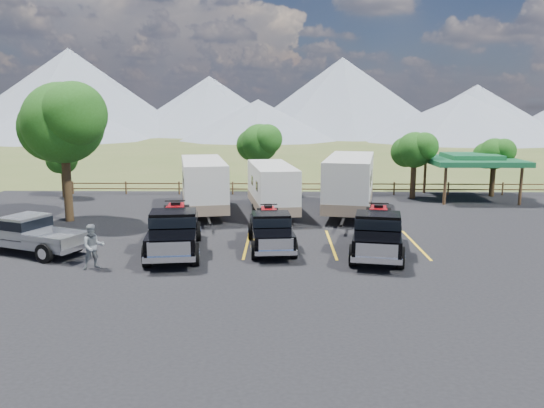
{
  "coord_description": "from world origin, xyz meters",
  "views": [
    {
      "loc": [
        -0.39,
        -20.48,
        6.44
      ],
      "look_at": [
        -0.85,
        6.02,
        1.6
      ],
      "focal_mm": 35.0,
      "sensor_mm": 36.0,
      "label": 1
    }
  ],
  "objects_px": {
    "rig_center": "(271,229)",
    "trailer_left": "(203,185)",
    "tree_big_nw": "(62,123)",
    "pavilion": "(471,160)",
    "trailer_center": "(272,189)",
    "person_a": "(184,237)",
    "pickup_silver": "(28,234)",
    "rig_right": "(378,231)",
    "rig_left": "(174,229)",
    "trailer_right": "(350,184)",
    "person_b": "(93,247)"
  },
  "relations": [
    {
      "from": "pickup_silver",
      "to": "person_a",
      "type": "distance_m",
      "value": 6.94
    },
    {
      "from": "trailer_right",
      "to": "trailer_left",
      "type": "bearing_deg",
      "value": -168.7
    },
    {
      "from": "tree_big_nw",
      "to": "person_a",
      "type": "xyz_separation_m",
      "value": [
        7.89,
        -7.06,
        -4.73
      ]
    },
    {
      "from": "tree_big_nw",
      "to": "rig_center",
      "type": "relative_size",
      "value": 1.37
    },
    {
      "from": "tree_big_nw",
      "to": "rig_center",
      "type": "height_order",
      "value": "tree_big_nw"
    },
    {
      "from": "trailer_center",
      "to": "person_a",
      "type": "distance_m",
      "value": 9.85
    },
    {
      "from": "tree_big_nw",
      "to": "person_a",
      "type": "relative_size",
      "value": 4.77
    },
    {
      "from": "rig_center",
      "to": "rig_right",
      "type": "xyz_separation_m",
      "value": [
        4.75,
        -0.94,
        0.11
      ]
    },
    {
      "from": "trailer_center",
      "to": "person_b",
      "type": "height_order",
      "value": "trailer_center"
    },
    {
      "from": "rig_right",
      "to": "trailer_center",
      "type": "height_order",
      "value": "trailer_center"
    },
    {
      "from": "trailer_left",
      "to": "person_a",
      "type": "height_order",
      "value": "trailer_left"
    },
    {
      "from": "trailer_left",
      "to": "person_b",
      "type": "distance_m",
      "value": 11.81
    },
    {
      "from": "tree_big_nw",
      "to": "rig_right",
      "type": "xyz_separation_m",
      "value": [
        16.44,
        -6.62,
        -4.56
      ]
    },
    {
      "from": "rig_center",
      "to": "trailer_center",
      "type": "bearing_deg",
      "value": 84.84
    },
    {
      "from": "trailer_right",
      "to": "person_b",
      "type": "bearing_deg",
      "value": -124.43
    },
    {
      "from": "trailer_right",
      "to": "person_a",
      "type": "distance_m",
      "value": 12.7
    },
    {
      "from": "rig_center",
      "to": "pavilion",
      "type": "bearing_deg",
      "value": 38.87
    },
    {
      "from": "pavilion",
      "to": "rig_left",
      "type": "bearing_deg",
      "value": -141.37
    },
    {
      "from": "tree_big_nw",
      "to": "rig_left",
      "type": "relative_size",
      "value": 1.18
    },
    {
      "from": "rig_right",
      "to": "pickup_silver",
      "type": "xyz_separation_m",
      "value": [
        -15.48,
        -0.24,
        -0.11
      ]
    },
    {
      "from": "tree_big_nw",
      "to": "person_b",
      "type": "height_order",
      "value": "tree_big_nw"
    },
    {
      "from": "pickup_silver",
      "to": "pavilion",
      "type": "bearing_deg",
      "value": 143.03
    },
    {
      "from": "trailer_center",
      "to": "person_a",
      "type": "xyz_separation_m",
      "value": [
        -3.72,
        -9.09,
        -0.76
      ]
    },
    {
      "from": "pavilion",
      "to": "person_a",
      "type": "bearing_deg",
      "value": -139.58
    },
    {
      "from": "rig_left",
      "to": "trailer_left",
      "type": "distance_m",
      "value": 8.92
    },
    {
      "from": "rig_center",
      "to": "trailer_left",
      "type": "xyz_separation_m",
      "value": [
        -4.26,
        8.03,
        0.82
      ]
    },
    {
      "from": "person_b",
      "to": "person_a",
      "type": "bearing_deg",
      "value": 5.16
    },
    {
      "from": "rig_left",
      "to": "trailer_left",
      "type": "bearing_deg",
      "value": 82.0
    },
    {
      "from": "rig_left",
      "to": "person_b",
      "type": "distance_m",
      "value": 3.76
    },
    {
      "from": "tree_big_nw",
      "to": "rig_right",
      "type": "height_order",
      "value": "tree_big_nw"
    },
    {
      "from": "trailer_left",
      "to": "trailer_center",
      "type": "xyz_separation_m",
      "value": [
        4.18,
        -0.32,
        -0.13
      ]
    },
    {
      "from": "pavilion",
      "to": "trailer_right",
      "type": "bearing_deg",
      "value": -148.83
    },
    {
      "from": "pavilion",
      "to": "rig_right",
      "type": "height_order",
      "value": "pavilion"
    },
    {
      "from": "pickup_silver",
      "to": "rig_center",
      "type": "bearing_deg",
      "value": 118.22
    },
    {
      "from": "tree_big_nw",
      "to": "pavilion",
      "type": "height_order",
      "value": "tree_big_nw"
    },
    {
      "from": "pickup_silver",
      "to": "trailer_center",
      "type": "bearing_deg",
      "value": 151.76
    },
    {
      "from": "rig_right",
      "to": "person_b",
      "type": "distance_m",
      "value": 12.06
    },
    {
      "from": "tree_big_nw",
      "to": "trailer_center",
      "type": "bearing_deg",
      "value": 9.89
    },
    {
      "from": "rig_center",
      "to": "rig_right",
      "type": "distance_m",
      "value": 4.85
    },
    {
      "from": "rig_right",
      "to": "person_b",
      "type": "height_order",
      "value": "rig_right"
    },
    {
      "from": "trailer_left",
      "to": "rig_center",
      "type": "bearing_deg",
      "value": -73.54
    },
    {
      "from": "trailer_left",
      "to": "person_a",
      "type": "bearing_deg",
      "value": -98.63
    },
    {
      "from": "rig_center",
      "to": "rig_right",
      "type": "relative_size",
      "value": 0.88
    },
    {
      "from": "pavilion",
      "to": "person_b",
      "type": "distance_m",
      "value": 27.06
    },
    {
      "from": "trailer_center",
      "to": "trailer_left",
      "type": "bearing_deg",
      "value": 166.32
    },
    {
      "from": "pavilion",
      "to": "trailer_left",
      "type": "bearing_deg",
      "value": -162.75
    },
    {
      "from": "person_a",
      "to": "trailer_left",
      "type": "bearing_deg",
      "value": -106.68
    },
    {
      "from": "pavilion",
      "to": "pickup_silver",
      "type": "height_order",
      "value": "pavilion"
    },
    {
      "from": "trailer_center",
      "to": "pickup_silver",
      "type": "bearing_deg",
      "value": -149.41
    },
    {
      "from": "pavilion",
      "to": "pickup_silver",
      "type": "xyz_separation_m",
      "value": [
        -24.59,
        -14.83,
        -1.86
      ]
    }
  ]
}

